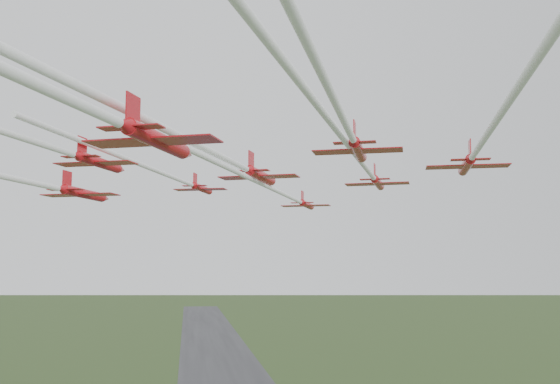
{
  "coord_description": "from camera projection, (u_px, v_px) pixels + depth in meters",
  "views": [
    {
      "loc": [
        -16.08,
        -81.14,
        45.57
      ],
      "look_at": [
        -3.97,
        0.48,
        55.45
      ],
      "focal_mm": 40.0,
      "sensor_mm": 36.0,
      "label": 1
    }
  ],
  "objects": [
    {
      "name": "runway",
      "position": [
        222.0,
        371.0,
        273.05
      ],
      "size": [
        38.0,
        900.0,
        0.04
      ],
      "primitive_type": "cube",
      "color": "#313133",
      "rests_on": "ground"
    },
    {
      "name": "jet_row4_right",
      "position": [
        348.0,
        128.0,
        50.71
      ],
      "size": [
        18.69,
        44.03,
        2.57
      ],
      "rotation": [
        0.0,
        0.0,
        -0.36
      ],
      "color": "red"
    },
    {
      "name": "jet_row3_left",
      "position": [
        17.0,
        179.0,
        67.03
      ],
      "size": [
        23.88,
        56.38,
        2.96
      ],
      "rotation": [
        0.0,
        0.0,
        -0.36
      ],
      "color": "red"
    },
    {
      "name": "jet_row2_left",
      "position": [
        171.0,
        176.0,
        82.51
      ],
      "size": [
        19.82,
        50.9,
        2.39
      ],
      "rotation": [
        0.0,
        0.0,
        -0.33
      ],
      "color": "red"
    },
    {
      "name": "jet_row3_mid",
      "position": [
        222.0,
        157.0,
        63.34
      ],
      "size": [
        25.83,
        55.38,
        2.92
      ],
      "rotation": [
        0.0,
        0.0,
        -0.4
      ],
      "color": "red"
    },
    {
      "name": "jet_row4_left",
      "position": [
        8.0,
        133.0,
        49.15
      ],
      "size": [
        22.53,
        53.55,
        2.46
      ],
      "rotation": [
        0.0,
        0.0,
        -0.36
      ],
      "color": "red"
    },
    {
      "name": "jet_lead",
      "position": [
        284.0,
        194.0,
        89.93
      ],
      "size": [
        25.18,
        56.21,
        2.46
      ],
      "rotation": [
        0.0,
        0.0,
        -0.39
      ],
      "color": "red"
    },
    {
      "name": "jet_row3_right",
      "position": [
        482.0,
        142.0,
        58.14
      ],
      "size": [
        22.15,
        55.73,
        2.78
      ],
      "rotation": [
        0.0,
        0.0,
        -0.34
      ],
      "color": "red"
    },
    {
      "name": "jet_row2_right",
      "position": [
        360.0,
        161.0,
        66.81
      ],
      "size": [
        28.56,
        62.87,
        2.56
      ],
      "rotation": [
        0.0,
        0.0,
        -0.4
      ],
      "color": "red"
    }
  ]
}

